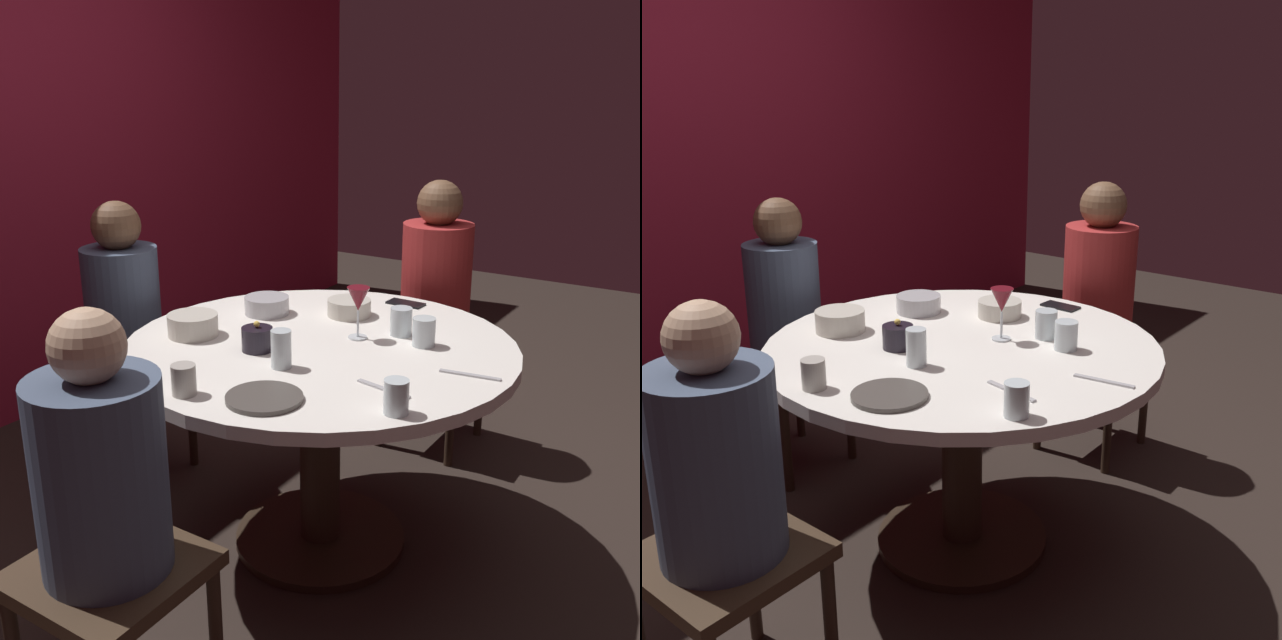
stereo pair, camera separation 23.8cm
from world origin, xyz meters
TOP-DOWN VIEW (x-y plane):
  - ground_plane at (0.00, 0.00)m, footprint 8.00×8.00m
  - dining_table at (0.00, 0.00)m, footprint 1.29×1.29m
  - seated_diner_left at (-0.93, 0.00)m, footprint 0.40×0.40m
  - seated_diner_back at (0.00, 0.92)m, footprint 0.40×0.40m
  - seated_diner_right at (0.92, 0.00)m, footprint 0.40×0.40m
  - candle_holder at (-0.16, 0.13)m, footprint 0.10×0.10m
  - wine_glass at (0.11, -0.08)m, footprint 0.08×0.08m
  - dinner_plate at (-0.46, -0.12)m, footprint 0.21×0.21m
  - cell_phone at (0.55, -0.04)m, footprint 0.07×0.14m
  - bowl_serving_large at (0.17, 0.34)m, footprint 0.16×0.16m
  - bowl_salad_center at (0.31, 0.07)m, footprint 0.16×0.16m
  - bowl_small_white at (-0.16, 0.40)m, footprint 0.17×0.17m
  - cup_near_candle at (-0.55, 0.09)m, footprint 0.07×0.07m
  - cup_by_left_diner at (-0.24, -0.02)m, footprint 0.06×0.06m
  - cup_by_right_diner at (0.22, -0.19)m, footprint 0.07×0.07m
  - cup_center_front at (0.16, -0.29)m, footprint 0.07×0.07m
  - cup_far_edge at (-0.34, -0.45)m, footprint 0.07×0.07m
  - fork_near_plate at (-0.22, -0.35)m, footprint 0.05×0.18m
  - knife_near_plate at (-0.00, -0.52)m, footprint 0.04×0.18m

SIDE VIEW (x-z plane):
  - ground_plane at x=0.00m, z-range 0.00..0.00m
  - dining_table at x=0.00m, z-range 0.21..0.96m
  - seated_diner_left at x=-0.93m, z-range 0.13..1.24m
  - seated_diner_back at x=0.00m, z-range 0.13..1.27m
  - seated_diner_right at x=0.92m, z-range 0.14..1.31m
  - fork_near_plate at x=-0.22m, z-range 0.75..0.75m
  - knife_near_plate at x=0.00m, z-range 0.75..0.75m
  - cell_phone at x=0.55m, z-range 0.75..0.76m
  - dinner_plate at x=-0.46m, z-range 0.75..0.76m
  - bowl_salad_center at x=0.31m, z-range 0.75..0.81m
  - bowl_serving_large at x=0.17m, z-range 0.75..0.81m
  - bowl_small_white at x=-0.16m, z-range 0.75..0.82m
  - candle_holder at x=-0.16m, z-range 0.74..0.84m
  - cup_near_candle at x=-0.55m, z-range 0.75..0.83m
  - cup_far_edge at x=-0.34m, z-range 0.75..0.84m
  - cup_center_front at x=0.16m, z-range 0.75..0.84m
  - cup_by_right_diner at x=0.22m, z-range 0.75..0.84m
  - cup_by_left_diner at x=-0.24m, z-range 0.75..0.86m
  - wine_glass at x=0.11m, z-range 0.79..0.96m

